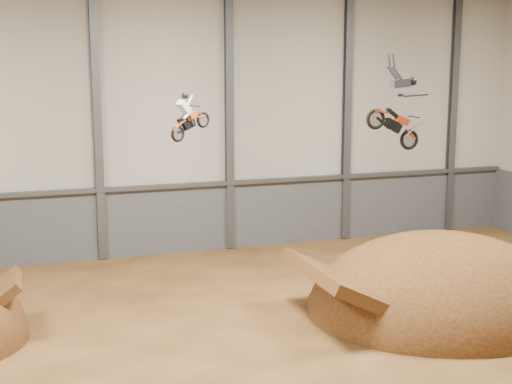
% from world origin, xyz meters
% --- Properties ---
extents(floor, '(40.00, 40.00, 0.00)m').
position_xyz_m(floor, '(0.00, 0.00, 0.00)').
color(floor, '#4A2C13').
rests_on(floor, ground).
extents(back_wall, '(40.00, 0.10, 14.00)m').
position_xyz_m(back_wall, '(0.00, 15.00, 7.00)').
color(back_wall, '#B5AFA0').
rests_on(back_wall, ground).
extents(lower_band_back, '(39.80, 0.18, 3.50)m').
position_xyz_m(lower_band_back, '(0.00, 14.90, 1.75)').
color(lower_band_back, '#4C4F53').
rests_on(lower_band_back, ground).
extents(steel_rail, '(39.80, 0.35, 0.20)m').
position_xyz_m(steel_rail, '(0.00, 14.75, 3.55)').
color(steel_rail, '#47494F').
rests_on(steel_rail, lower_band_back).
extents(steel_column_2, '(0.40, 0.36, 13.90)m').
position_xyz_m(steel_column_2, '(-3.33, 14.80, 7.00)').
color(steel_column_2, '#47494F').
rests_on(steel_column_2, ground).
extents(steel_column_3, '(0.40, 0.36, 13.90)m').
position_xyz_m(steel_column_3, '(3.33, 14.80, 7.00)').
color(steel_column_3, '#47494F').
rests_on(steel_column_3, ground).
extents(steel_column_4, '(0.40, 0.36, 13.90)m').
position_xyz_m(steel_column_4, '(10.00, 14.80, 7.00)').
color(steel_column_4, '#47494F').
rests_on(steel_column_4, ground).
extents(steel_column_5, '(0.40, 0.36, 13.90)m').
position_xyz_m(steel_column_5, '(16.67, 14.80, 7.00)').
color(steel_column_5, '#47494F').
rests_on(steel_column_5, ground).
extents(landing_ramp, '(10.75, 9.51, 6.20)m').
position_xyz_m(landing_ramp, '(8.59, 3.02, 0.00)').
color(landing_ramp, '#3A200E').
rests_on(landing_ramp, ground).
extents(fmx_rider_a, '(2.35, 1.67, 2.18)m').
position_xyz_m(fmx_rider_a, '(-1.05, 4.48, 8.06)').
color(fmx_rider_a, '#EA4300').
extents(fmx_rider_b, '(4.08, 0.93, 3.90)m').
position_xyz_m(fmx_rider_b, '(5.88, 2.76, 8.37)').
color(fmx_rider_b, '#AA3110').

